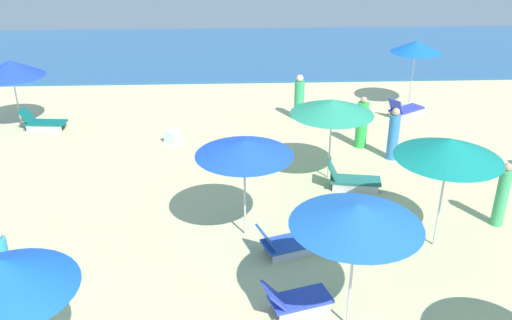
% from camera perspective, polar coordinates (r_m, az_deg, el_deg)
% --- Properties ---
extents(ocean, '(60.00, 11.15, 0.12)m').
position_cam_1_polar(ocean, '(29.51, -5.70, 11.18)').
color(ocean, '#285B8F').
rests_on(ocean, ground_plane).
extents(umbrella_0, '(1.84, 1.84, 2.56)m').
position_cam_1_polar(umbrella_0, '(21.44, 16.33, 11.26)').
color(umbrella_0, silver).
rests_on(umbrella_0, ground_plane).
extents(lounge_chair_0_0, '(1.54, 1.28, 0.76)m').
position_cam_1_polar(lounge_chair_0_0, '(20.95, 15.21, 5.11)').
color(lounge_chair_0_0, silver).
rests_on(lounge_chair_0_0, ground_plane).
extents(umbrella_2, '(2.28, 2.28, 2.35)m').
position_cam_1_polar(umbrella_2, '(14.98, 7.94, 5.52)').
color(umbrella_2, silver).
rests_on(umbrella_2, ground_plane).
extents(lounge_chair_2_0, '(1.54, 0.80, 0.78)m').
position_cam_1_polar(lounge_chair_2_0, '(15.19, 9.89, -2.03)').
color(lounge_chair_2_0, silver).
rests_on(lounge_chair_2_0, ground_plane).
extents(umbrella_3, '(2.21, 2.21, 2.41)m').
position_cam_1_polar(umbrella_3, '(12.06, -1.23, 1.27)').
color(umbrella_3, silver).
rests_on(umbrella_3, ground_plane).
extents(lounge_chair_3_0, '(1.60, 1.08, 0.72)m').
position_cam_1_polar(lounge_chair_3_0, '(12.36, 3.38, -8.58)').
color(lounge_chair_3_0, silver).
rests_on(lounge_chair_3_0, ground_plane).
extents(umbrella_5, '(2.29, 2.29, 2.65)m').
position_cam_1_polar(umbrella_5, '(12.26, 19.47, 1.14)').
color(umbrella_5, silver).
rests_on(umbrella_5, ground_plane).
extents(umbrella_6, '(2.30, 2.30, 2.56)m').
position_cam_1_polar(umbrella_6, '(9.41, 10.44, -5.66)').
color(umbrella_6, silver).
rests_on(umbrella_6, ground_plane).
extents(lounge_chair_6_0, '(1.42, 0.91, 0.68)m').
position_cam_1_polar(lounge_chair_6_0, '(10.81, 4.09, -14.31)').
color(lounge_chair_6_0, silver).
rests_on(lounge_chair_6_0, ground_plane).
extents(umbrella_7, '(2.19, 2.19, 2.36)m').
position_cam_1_polar(umbrella_7, '(20.44, -24.17, 8.70)').
color(umbrella_7, silver).
rests_on(umbrella_7, ground_plane).
extents(lounge_chair_7_0, '(1.53, 0.68, 0.76)m').
position_cam_1_polar(lounge_chair_7_0, '(20.31, -21.32, 3.67)').
color(lounge_chair_7_0, silver).
rests_on(lounge_chair_7_0, ground_plane).
extents(umbrella_8, '(2.16, 2.16, 2.40)m').
position_cam_1_polar(umbrella_8, '(9.07, -24.78, -10.79)').
color(umbrella_8, silver).
rests_on(umbrella_8, ground_plane).
extents(beachgoer_2, '(0.37, 0.37, 1.55)m').
position_cam_1_polar(beachgoer_2, '(11.88, -24.78, -9.98)').
color(beachgoer_2, '#31A0C7').
rests_on(beachgoer_2, ground_plane).
extents(beachgoer_3, '(0.47, 0.47, 1.68)m').
position_cam_1_polar(beachgoer_3, '(17.71, 10.96, 3.71)').
color(beachgoer_3, green).
rests_on(beachgoer_3, ground_plane).
extents(beachgoer_4, '(0.41, 0.41, 1.66)m').
position_cam_1_polar(beachgoer_4, '(19.80, 4.52, 6.39)').
color(beachgoer_4, '#34A969').
rests_on(beachgoer_4, ground_plane).
extents(beachgoer_5, '(0.46, 0.46, 1.64)m').
position_cam_1_polar(beachgoer_5, '(17.05, 14.12, 2.52)').
color(beachgoer_5, '#337BCC').
rests_on(beachgoer_5, ground_plane).
extents(beachgoer_6, '(0.37, 0.37, 1.66)m').
position_cam_1_polar(beachgoer_6, '(14.34, 24.22, -3.44)').
color(beachgoer_6, '#42AC6D').
rests_on(beachgoer_6, ground_plane).
extents(cooler_box_0, '(0.59, 0.58, 0.41)m').
position_cam_1_polar(cooler_box_0, '(18.10, -8.67, 2.41)').
color(cooler_box_0, white).
rests_on(cooler_box_0, ground_plane).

